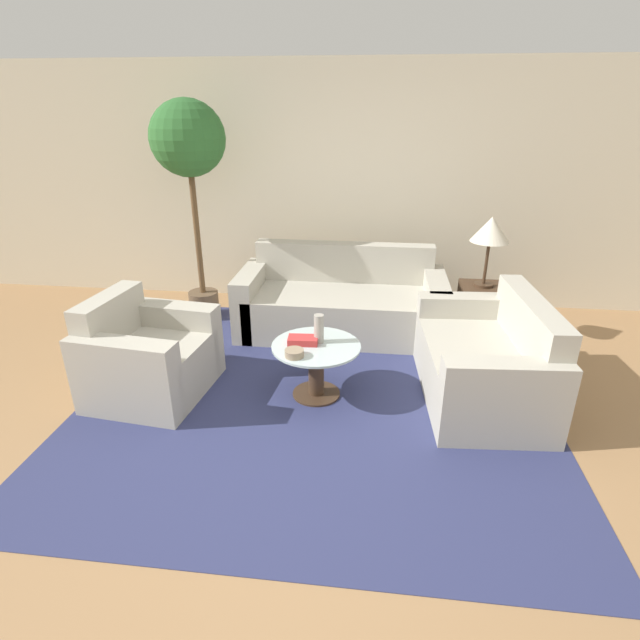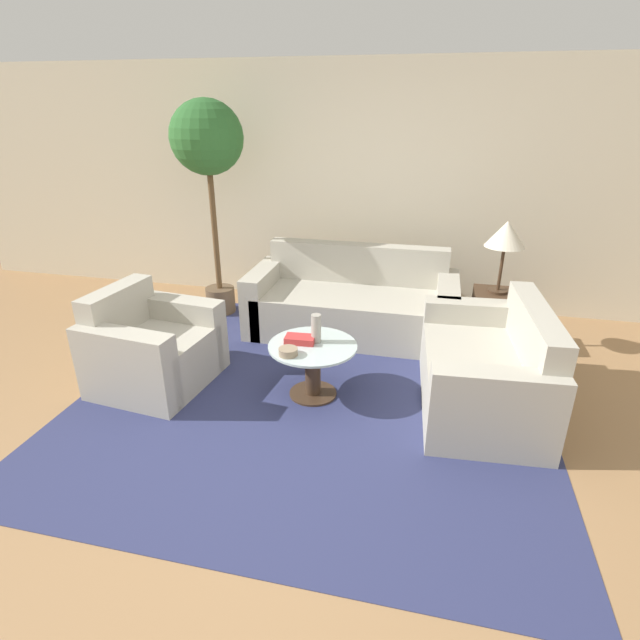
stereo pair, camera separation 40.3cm
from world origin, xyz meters
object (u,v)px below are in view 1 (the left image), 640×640
object	(u,v)px
potted_plant	(189,152)
vase	(319,329)
bowl	(294,353)
armchair	(146,359)
loveseat	(489,364)
coffee_table	(316,363)
sofa_main	(342,303)
table_lamp	(491,231)
book_stack	(303,340)

from	to	relation	value
potted_plant	vase	distance (m)	2.32
potted_plant	bowl	bearing A→B (deg)	-52.28
armchair	loveseat	bearing A→B (deg)	-78.41
coffee_table	potted_plant	size ratio (longest dim) A/B	0.31
armchair	coffee_table	bearing A→B (deg)	-79.86
sofa_main	table_lamp	size ratio (longest dim) A/B	3.07
armchair	table_lamp	size ratio (longest dim) A/B	1.51
table_lamp	potted_plant	xyz separation A→B (m)	(-2.88, 0.21, 0.64)
sofa_main	table_lamp	xyz separation A→B (m)	(1.36, -0.05, 0.80)
coffee_table	book_stack	xyz separation A→B (m)	(-0.11, 0.02, 0.19)
bowl	coffee_table	bearing A→B (deg)	56.42
loveseat	coffee_table	bearing A→B (deg)	-87.24
book_stack	table_lamp	bearing A→B (deg)	34.66
loveseat	bowl	bearing A→B (deg)	-80.20
armchair	vase	world-z (taller)	armchair
potted_plant	vase	world-z (taller)	potted_plant
sofa_main	armchair	xyz separation A→B (m)	(-1.46, -1.39, 0.00)
sofa_main	table_lamp	bearing A→B (deg)	-2.12
potted_plant	vase	xyz separation A→B (m)	(1.44, -1.40, -1.16)
vase	book_stack	xyz separation A→B (m)	(-0.12, -0.04, -0.09)
armchair	potted_plant	size ratio (longest dim) A/B	0.45
coffee_table	table_lamp	distance (m)	2.08
armchair	book_stack	xyz separation A→B (m)	(1.26, 0.11, 0.19)
potted_plant	book_stack	world-z (taller)	potted_plant
table_lamp	armchair	bearing A→B (deg)	-154.54
loveseat	potted_plant	world-z (taller)	potted_plant
coffee_table	table_lamp	world-z (taller)	table_lamp
armchair	book_stack	bearing A→B (deg)	-78.73
sofa_main	loveseat	world-z (taller)	sofa_main
loveseat	vase	world-z (taller)	loveseat
table_lamp	potted_plant	world-z (taller)	potted_plant
loveseat	potted_plant	size ratio (longest dim) A/B	0.66
book_stack	vase	bearing A→B (deg)	13.85
vase	book_stack	size ratio (longest dim) A/B	0.97
potted_plant	bowl	size ratio (longest dim) A/B	15.57
loveseat	bowl	world-z (taller)	loveseat
loveseat	table_lamp	size ratio (longest dim) A/B	2.21
bowl	vase	bearing A→B (deg)	59.99
sofa_main	book_stack	bearing A→B (deg)	-98.91
table_lamp	book_stack	xyz separation A→B (m)	(-1.57, -1.23, -0.61)
loveseat	table_lamp	bearing A→B (deg)	170.38
bowl	sofa_main	bearing A→B (deg)	81.27
loveseat	book_stack	world-z (taller)	loveseat
vase	book_stack	world-z (taller)	vase
potted_plant	bowl	xyz separation A→B (m)	(1.29, -1.66, -1.25)
armchair	loveseat	xyz separation A→B (m)	(2.71, 0.25, -0.00)
bowl	book_stack	world-z (taller)	bowl
table_lamp	vase	bearing A→B (deg)	-140.37
table_lamp	bowl	size ratio (longest dim) A/B	4.67
table_lamp	book_stack	distance (m)	2.08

